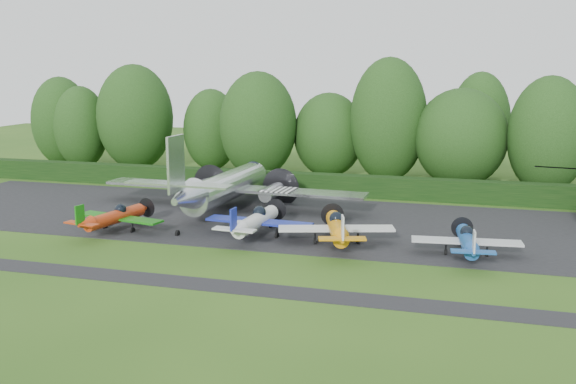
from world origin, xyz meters
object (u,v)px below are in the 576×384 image
(light_plane_red, at_px, (115,217))
(light_plane_white, at_px, (256,221))
(transport_plane, at_px, (225,187))
(light_plane_orange, at_px, (337,228))
(light_plane_blue, at_px, (467,241))

(light_plane_red, relative_size, light_plane_white, 0.91)
(light_plane_red, distance_m, light_plane_white, 10.62)
(transport_plane, height_order, light_plane_orange, transport_plane)
(light_plane_red, height_order, light_plane_white, light_plane_white)
(light_plane_white, xyz_separation_m, light_plane_blue, (14.53, -0.89, -0.14))
(light_plane_orange, bearing_deg, light_plane_red, -161.03)
(light_plane_white, bearing_deg, light_plane_red, -177.42)
(light_plane_red, distance_m, light_plane_orange, 16.53)
(transport_plane, distance_m, light_plane_orange, 13.79)
(light_plane_red, relative_size, light_plane_blue, 1.03)
(light_plane_red, bearing_deg, light_plane_orange, -8.24)
(transport_plane, height_order, light_plane_red, transport_plane)
(transport_plane, height_order, light_plane_white, transport_plane)
(light_plane_red, xyz_separation_m, light_plane_orange, (16.52, 0.76, 0.13))
(transport_plane, xyz_separation_m, light_plane_blue, (19.78, -8.41, -0.99))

